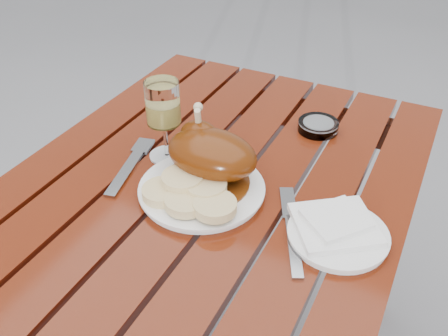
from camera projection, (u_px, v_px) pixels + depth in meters
The scene contains 10 objects.
table at pixel (200, 317), 1.21m from camera, with size 0.80×1.20×0.75m, color maroon.
dinner_plate at pixel (202, 190), 1.00m from camera, with size 0.25×0.25×0.02m, color white.
roast_duck at pixel (210, 153), 1.00m from camera, with size 0.19×0.18×0.14m.
bread_dumplings at pixel (190, 193), 0.95m from camera, with size 0.20×0.13×0.03m.
wine_glass at pixel (164, 121), 1.06m from camera, with size 0.08×0.08×0.18m, color #D1C35F.
side_plate at pixel (338, 235), 0.90m from camera, with size 0.18×0.18×0.01m, color white.
napkin at pixel (335, 225), 0.90m from camera, with size 0.14×0.13×0.01m, color white.
ashtray at pixel (318, 126), 1.20m from camera, with size 0.10×0.10×0.02m, color #B2B7BC.
fork at pixel (128, 168), 1.07m from camera, with size 0.02×0.20×0.01m, color gray.
knife at pixel (292, 236), 0.90m from camera, with size 0.02×0.21×0.01m, color gray.
Camera 1 is at (0.40, -0.66, 1.38)m, focal length 40.00 mm.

